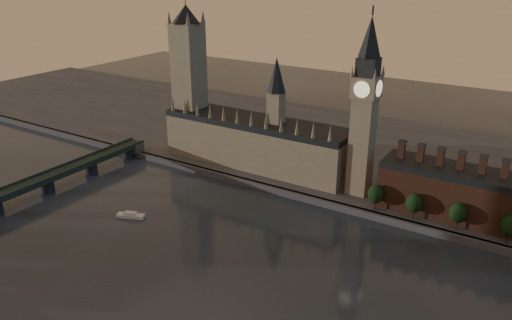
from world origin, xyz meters
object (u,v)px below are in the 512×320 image
Objects in this scene: big_ben at (365,107)px; river_boat at (131,215)px; victoria_tower at (189,75)px; westminster_bridge at (17,192)px.

big_ben is 143.77m from river_boat.
victoria_tower reaches higher than big_ben.
big_ben reaches higher than westminster_bridge.
river_boat is at bearing -71.13° from victoria_tower.
river_boat is (32.37, -94.69, -57.89)m from victoria_tower.
westminster_bridge is (-165.00, -112.70, -49.39)m from big_ben.
river_boat is (67.37, 23.01, -6.24)m from westminster_bridge.
big_ben is 0.54× the size of westminster_bridge.
victoria_tower is 6.71× the size of river_boat.
victoria_tower is at bearing 86.47° from river_boat.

